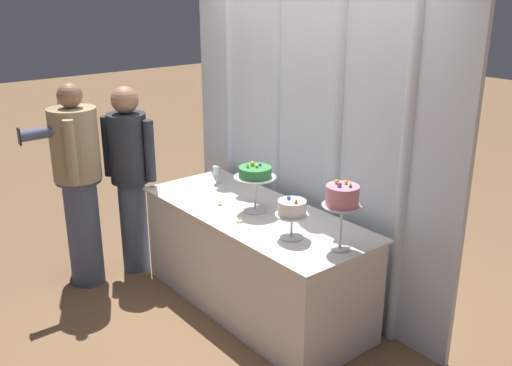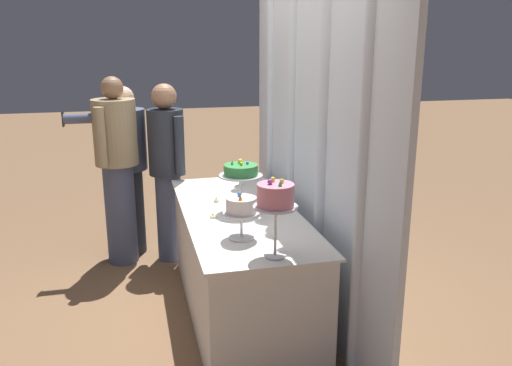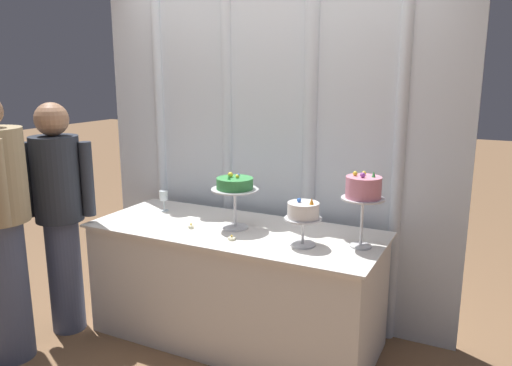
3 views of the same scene
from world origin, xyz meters
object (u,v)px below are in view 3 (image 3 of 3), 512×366
(cake_table, at_px, (235,284))
(tealight_far_left, at_px, (191,227))
(cake_display_rightmost, at_px, (363,191))
(cake_display_leftmost, at_px, (235,187))
(cake_display_center, at_px, (303,214))
(tealight_near_left, at_px, (232,238))
(guest_man_pink_jacket, at_px, (60,209))
(wine_glass, at_px, (164,196))

(cake_table, relative_size, tealight_far_left, 50.53)
(cake_display_rightmost, bearing_deg, cake_display_leftmost, -179.01)
(cake_display_leftmost, relative_size, cake_display_center, 1.25)
(tealight_near_left, xyz_separation_m, guest_man_pink_jacket, (-1.22, -0.21, 0.09))
(cake_display_rightmost, bearing_deg, tealight_far_left, -172.22)
(cake_table, xyz_separation_m, wine_glass, (-0.67, 0.14, 0.50))
(guest_man_pink_jacket, bearing_deg, tealight_far_left, 18.68)
(guest_man_pink_jacket, bearing_deg, cake_display_leftmost, 20.86)
(guest_man_pink_jacket, bearing_deg, cake_display_center, 10.83)
(cake_display_center, relative_size, guest_man_pink_jacket, 0.19)
(cake_display_leftmost, bearing_deg, guest_man_pink_jacket, -159.14)
(cake_table, height_order, wine_glass, wine_glass)
(wine_glass, distance_m, guest_man_pink_jacket, 0.72)
(cake_table, xyz_separation_m, cake_display_leftmost, (-0.00, 0.01, 0.67))
(cake_display_leftmost, height_order, tealight_far_left, cake_display_leftmost)
(cake_display_rightmost, distance_m, guest_man_pink_jacket, 2.03)
(cake_table, bearing_deg, tealight_far_left, -154.05)
(tealight_near_left, bearing_deg, cake_display_leftmost, 113.87)
(cake_display_leftmost, distance_m, cake_display_rightmost, 0.84)
(cake_display_leftmost, bearing_deg, cake_table, -79.07)
(cake_display_leftmost, xyz_separation_m, tealight_far_left, (-0.26, -0.13, -0.26))
(cake_display_leftmost, distance_m, wine_glass, 0.70)
(cake_display_center, height_order, cake_display_rightmost, cake_display_rightmost)
(tealight_far_left, relative_size, tealight_near_left, 0.80)
(cake_display_center, distance_m, wine_glass, 1.22)
(cake_display_center, height_order, tealight_far_left, cake_display_center)
(cake_display_leftmost, xyz_separation_m, guest_man_pink_jacket, (-1.13, -0.43, -0.18))
(cake_display_rightmost, height_order, tealight_far_left, cake_display_rightmost)
(cake_table, relative_size, tealight_near_left, 40.56)
(cake_table, height_order, cake_display_leftmost, cake_display_leftmost)
(tealight_far_left, height_order, tealight_near_left, tealight_far_left)
(wine_glass, bearing_deg, guest_man_pink_jacket, -129.19)
(cake_table, distance_m, cake_display_rightmost, 1.11)
(wine_glass, height_order, tealight_far_left, wine_glass)
(cake_table, bearing_deg, tealight_near_left, -65.58)
(cake_display_center, relative_size, wine_glass, 1.96)
(cake_display_center, distance_m, tealight_near_left, 0.48)
(cake_table, distance_m, guest_man_pink_jacket, 1.30)
(cake_display_rightmost, relative_size, guest_man_pink_jacket, 0.29)
(cake_display_rightmost, height_order, wine_glass, cake_display_rightmost)
(guest_man_pink_jacket, bearing_deg, cake_table, 20.41)
(tealight_near_left, bearing_deg, wine_glass, 155.76)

